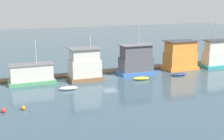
% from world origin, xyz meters
% --- Properties ---
extents(ground_plane, '(200.00, 200.00, 0.00)m').
position_xyz_m(ground_plane, '(0.00, 0.00, 0.00)').
color(ground_plane, '#385160').
extents(dock_walkway, '(59.60, 2.17, 0.30)m').
position_xyz_m(dock_walkway, '(0.00, 3.38, 0.15)').
color(dock_walkway, brown).
rests_on(dock_walkway, ground_plane).
extents(houseboat_green, '(7.40, 3.48, 7.16)m').
position_xyz_m(houseboat_green, '(-13.39, 0.57, 1.53)').
color(houseboat_green, '#4C9360').
rests_on(houseboat_green, ground_plane).
extents(houseboat_brown, '(5.56, 3.93, 7.60)m').
position_xyz_m(houseboat_brown, '(-4.77, -0.57, 2.52)').
color(houseboat_brown, brown).
rests_on(houseboat_brown, ground_plane).
extents(houseboat_blue, '(6.56, 3.74, 9.51)m').
position_xyz_m(houseboat_blue, '(5.16, 0.15, 2.47)').
color(houseboat_blue, '#3866B7').
rests_on(houseboat_blue, ground_plane).
extents(houseboat_orange, '(6.40, 3.96, 5.60)m').
position_xyz_m(houseboat_orange, '(14.86, 0.47, 2.62)').
color(houseboat_orange, orange).
rests_on(houseboat_orange, ground_plane).
extents(houseboat_teal, '(7.32, 3.43, 9.26)m').
position_xyz_m(houseboat_teal, '(23.27, -0.44, 2.39)').
color(houseboat_teal, teal).
rests_on(houseboat_teal, ground_plane).
extents(dinghy_white, '(2.92, 1.41, 0.52)m').
position_xyz_m(dinghy_white, '(-8.84, -5.27, 0.26)').
color(dinghy_white, white).
rests_on(dinghy_white, ground_plane).
extents(dinghy_yellow, '(2.94, 1.60, 0.54)m').
position_xyz_m(dinghy_yellow, '(4.03, -4.13, 0.27)').
color(dinghy_yellow, yellow).
rests_on(dinghy_yellow, ground_plane).
extents(dinghy_navy, '(3.00, 1.50, 0.38)m').
position_xyz_m(dinghy_navy, '(11.76, -3.76, 0.19)').
color(dinghy_navy, navy).
rests_on(dinghy_navy, ground_plane).
extents(buoy_orange, '(0.54, 0.54, 0.54)m').
position_xyz_m(buoy_orange, '(-16.19, -11.74, 0.27)').
color(buoy_orange, orange).
rests_on(buoy_orange, ground_plane).
extents(buoy_red, '(0.57, 0.57, 0.57)m').
position_xyz_m(buoy_red, '(-18.51, -11.86, 0.28)').
color(buoy_red, red).
rests_on(buoy_red, ground_plane).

